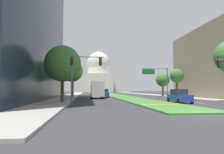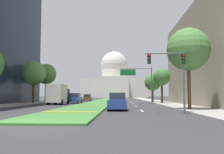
{
  "view_description": "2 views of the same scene",
  "coord_description": "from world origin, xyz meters",
  "px_view_note": "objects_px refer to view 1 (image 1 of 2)",
  "views": [
    {
      "loc": [
        -8.02,
        -13.75,
        1.75
      ],
      "look_at": [
        -0.43,
        49.38,
        5.44
      ],
      "focal_mm": 34.14,
      "sensor_mm": 36.0,
      "label": 1
    },
    {
      "loc": [
        4.27,
        -11.99,
        1.57
      ],
      "look_at": [
        1.77,
        51.49,
        6.26
      ],
      "focal_mm": 38.53,
      "sensor_mm": 36.0,
      "label": 2
    }
  ],
  "objects_px": {
    "traffic_light_near_left": "(80,69)",
    "street_tree_left_far": "(73,72)",
    "box_truck_delivery": "(97,90)",
    "street_tree_left_mid": "(72,72)",
    "street_tree_right_mid": "(177,76)",
    "sedan_midblock": "(104,93)",
    "capitol_building": "(99,77)",
    "overhead_guide_sign": "(158,76)",
    "street_tree_right_far": "(163,80)",
    "street_tree_left_near": "(63,64)",
    "sedan_distant": "(100,93)",
    "sedan_lead_stopped": "(179,97)"
  },
  "relations": [
    {
      "from": "street_tree_right_mid",
      "to": "sedan_midblock",
      "type": "distance_m",
      "value": 16.05
    },
    {
      "from": "traffic_light_near_left",
      "to": "overhead_guide_sign",
      "type": "xyz_separation_m",
      "value": [
        16.18,
        23.42,
        0.86
      ]
    },
    {
      "from": "street_tree_right_mid",
      "to": "box_truck_delivery",
      "type": "bearing_deg",
      "value": -169.29
    },
    {
      "from": "overhead_guide_sign",
      "to": "sedan_lead_stopped",
      "type": "height_order",
      "value": "overhead_guide_sign"
    },
    {
      "from": "capitol_building",
      "to": "street_tree_left_far",
      "type": "distance_m",
      "value": 92.09
    },
    {
      "from": "overhead_guide_sign",
      "to": "street_tree_left_mid",
      "type": "distance_m",
      "value": 18.55
    },
    {
      "from": "traffic_light_near_left",
      "to": "street_tree_left_far",
      "type": "relative_size",
      "value": 0.66
    },
    {
      "from": "capitol_building",
      "to": "traffic_light_near_left",
      "type": "xyz_separation_m",
      "value": [
        -8.66,
        -119.95,
        -5.89
      ]
    },
    {
      "from": "capitol_building",
      "to": "overhead_guide_sign",
      "type": "bearing_deg",
      "value": -85.55
    },
    {
      "from": "overhead_guide_sign",
      "to": "box_truck_delivery",
      "type": "height_order",
      "value": "overhead_guide_sign"
    },
    {
      "from": "street_tree_left_near",
      "to": "sedan_lead_stopped",
      "type": "xyz_separation_m",
      "value": [
        14.89,
        -0.98,
        -4.15
      ]
    },
    {
      "from": "overhead_guide_sign",
      "to": "street_tree_left_far",
      "type": "distance_m",
      "value": 19.44
    },
    {
      "from": "traffic_light_near_left",
      "to": "street_tree_left_near",
      "type": "height_order",
      "value": "street_tree_left_near"
    },
    {
      "from": "sedan_lead_stopped",
      "to": "capitol_building",
      "type": "bearing_deg",
      "value": 91.93
    },
    {
      "from": "capitol_building",
      "to": "street_tree_right_mid",
      "type": "distance_m",
      "value": 98.62
    },
    {
      "from": "street_tree_right_far",
      "to": "street_tree_left_far",
      "type": "bearing_deg",
      "value": 179.82
    },
    {
      "from": "overhead_guide_sign",
      "to": "street_tree_left_far",
      "type": "relative_size",
      "value": 0.82
    },
    {
      "from": "street_tree_left_far",
      "to": "box_truck_delivery",
      "type": "height_order",
      "value": "street_tree_left_far"
    },
    {
      "from": "overhead_guide_sign",
      "to": "sedan_distant",
      "type": "bearing_deg",
      "value": 126.3
    },
    {
      "from": "street_tree_left_mid",
      "to": "sedan_distant",
      "type": "xyz_separation_m",
      "value": [
        6.72,
        18.52,
        -4.45
      ]
    },
    {
      "from": "sedan_midblock",
      "to": "street_tree_right_far",
      "type": "bearing_deg",
      "value": 17.79
    },
    {
      "from": "street_tree_right_mid",
      "to": "sedan_lead_stopped",
      "type": "height_order",
      "value": "street_tree_right_mid"
    },
    {
      "from": "overhead_guide_sign",
      "to": "sedan_distant",
      "type": "relative_size",
      "value": 1.47
    },
    {
      "from": "sedan_midblock",
      "to": "overhead_guide_sign",
      "type": "bearing_deg",
      "value": -1.97
    },
    {
      "from": "traffic_light_near_left",
      "to": "street_tree_left_mid",
      "type": "xyz_separation_m",
      "value": [
        -2.16,
        20.72,
        1.46
      ]
    },
    {
      "from": "sedan_lead_stopped",
      "to": "sedan_distant",
      "type": "bearing_deg",
      "value": 102.97
    },
    {
      "from": "street_tree_left_near",
      "to": "street_tree_left_mid",
      "type": "height_order",
      "value": "street_tree_left_mid"
    },
    {
      "from": "street_tree_right_mid",
      "to": "sedan_distant",
      "type": "distance_m",
      "value": 23.35
    },
    {
      "from": "capitol_building",
      "to": "street_tree_right_mid",
      "type": "xyz_separation_m",
      "value": [
        11.3,
        -97.84,
        -5.07
      ]
    },
    {
      "from": "sedan_distant",
      "to": "street_tree_left_near",
      "type": "bearing_deg",
      "value": -101.6
    },
    {
      "from": "capitol_building",
      "to": "street_tree_right_mid",
      "type": "relative_size",
      "value": 5.99
    },
    {
      "from": "traffic_light_near_left",
      "to": "sedan_midblock",
      "type": "bearing_deg",
      "value": 79.44
    },
    {
      "from": "street_tree_right_mid",
      "to": "street_tree_left_mid",
      "type": "bearing_deg",
      "value": -176.42
    },
    {
      "from": "street_tree_right_mid",
      "to": "box_truck_delivery",
      "type": "xyz_separation_m",
      "value": [
        -17.28,
        -3.27,
        -2.94
      ]
    },
    {
      "from": "street_tree_right_mid",
      "to": "overhead_guide_sign",
      "type": "bearing_deg",
      "value": 160.82
    },
    {
      "from": "street_tree_left_near",
      "to": "street_tree_left_mid",
      "type": "distance_m",
      "value": 15.15
    },
    {
      "from": "street_tree_left_near",
      "to": "sedan_distant",
      "type": "distance_m",
      "value": 34.62
    },
    {
      "from": "street_tree_left_near",
      "to": "sedan_distant",
      "type": "relative_size",
      "value": 1.64
    },
    {
      "from": "capitol_building",
      "to": "sedan_lead_stopped",
      "type": "xyz_separation_m",
      "value": [
        3.88,
        -115.35,
        -8.86
      ]
    },
    {
      "from": "capitol_building",
      "to": "box_truck_delivery",
      "type": "height_order",
      "value": "capitol_building"
    },
    {
      "from": "capitol_building",
      "to": "street_tree_left_far",
      "type": "xyz_separation_m",
      "value": [
        -11.18,
        -91.32,
        -3.9
      ]
    },
    {
      "from": "overhead_guide_sign",
      "to": "box_truck_delivery",
      "type": "xyz_separation_m",
      "value": [
        -13.51,
        -4.58,
        -2.98
      ]
    },
    {
      "from": "overhead_guide_sign",
      "to": "street_tree_left_near",
      "type": "distance_m",
      "value": 25.73
    },
    {
      "from": "capitol_building",
      "to": "sedan_lead_stopped",
      "type": "relative_size",
      "value": 8.8
    },
    {
      "from": "overhead_guide_sign",
      "to": "sedan_distant",
      "type": "xyz_separation_m",
      "value": [
        -11.62,
        15.82,
        -3.86
      ]
    },
    {
      "from": "sedan_midblock",
      "to": "sedan_distant",
      "type": "bearing_deg",
      "value": 89.58
    },
    {
      "from": "sedan_midblock",
      "to": "sedan_distant",
      "type": "height_order",
      "value": "sedan_midblock"
    },
    {
      "from": "street_tree_left_near",
      "to": "sedan_distant",
      "type": "bearing_deg",
      "value": 78.4
    },
    {
      "from": "traffic_light_near_left",
      "to": "sedan_lead_stopped",
      "type": "bearing_deg",
      "value": 20.13
    },
    {
      "from": "street_tree_left_near",
      "to": "sedan_midblock",
      "type": "relative_size",
      "value": 1.64
    }
  ]
}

